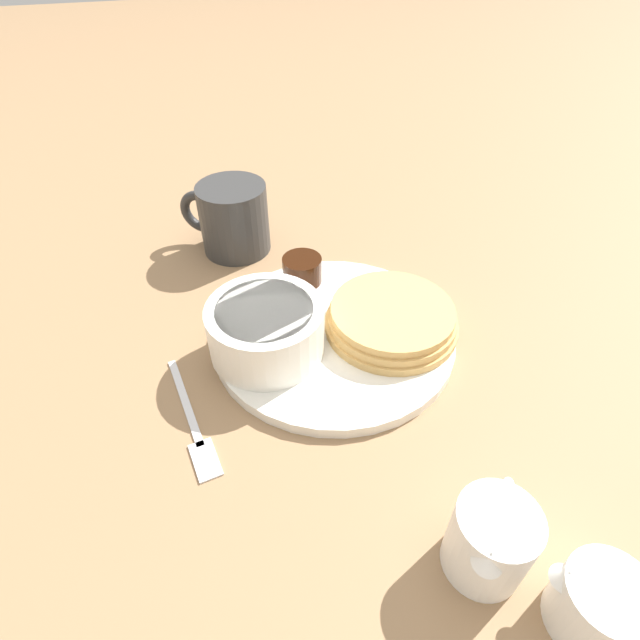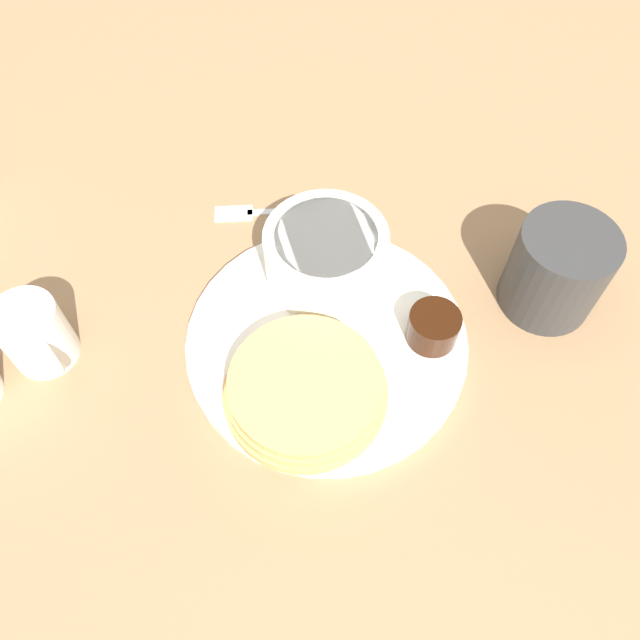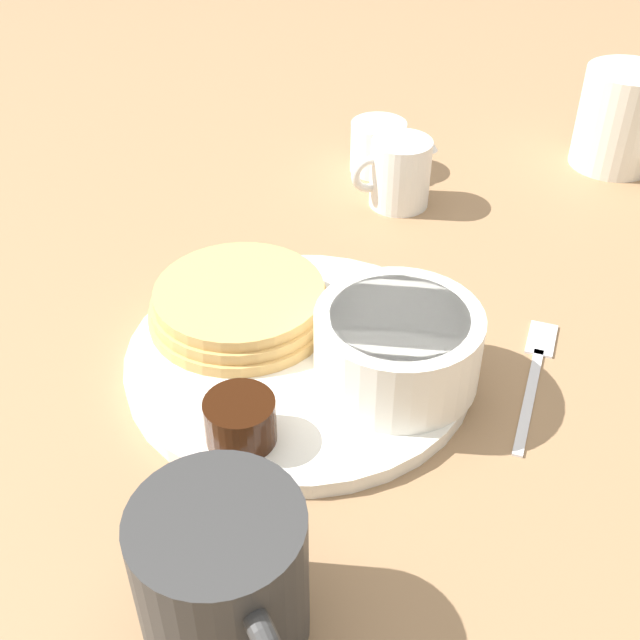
{
  "view_description": "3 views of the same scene",
  "coord_description": "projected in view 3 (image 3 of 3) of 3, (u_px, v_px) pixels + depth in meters",
  "views": [
    {
      "loc": [
        0.11,
        0.36,
        0.36
      ],
      "look_at": [
        0.02,
        0.0,
        0.03
      ],
      "focal_mm": 28.0,
      "sensor_mm": 36.0,
      "label": 1
    },
    {
      "loc": [
        -0.28,
        -0.03,
        0.48
      ],
      "look_at": [
        0.0,
        0.01,
        0.03
      ],
      "focal_mm": 35.0,
      "sensor_mm": 36.0,
      "label": 2
    },
    {
      "loc": [
        0.23,
        -0.37,
        0.38
      ],
      "look_at": [
        0.01,
        0.01,
        0.04
      ],
      "focal_mm": 45.0,
      "sensor_mm": 36.0,
      "label": 3
    }
  ],
  "objects": [
    {
      "name": "coffee_mug",
      "position": [
        224.0,
        580.0,
        0.39
      ],
      "size": [
        0.11,
        0.09,
        0.09
      ],
      "color": "#333333",
      "rests_on": "ground_plane"
    },
    {
      "name": "fork",
      "position": [
        536.0,
        367.0,
        0.57
      ],
      "size": [
        0.04,
        0.14,
        0.0
      ],
      "color": "silver",
      "rests_on": "ground_plane"
    },
    {
      "name": "pancake_stack",
      "position": [
        240.0,
        304.0,
        0.59
      ],
      "size": [
        0.14,
        0.14,
        0.03
      ],
      "color": "tan",
      "rests_on": "plate"
    },
    {
      "name": "bowl",
      "position": [
        397.0,
        344.0,
        0.53
      ],
      "size": [
        0.11,
        0.11,
        0.05
      ],
      "color": "white",
      "rests_on": "plate"
    },
    {
      "name": "creamer_pitcher_near",
      "position": [
        399.0,
        172.0,
        0.74
      ],
      "size": [
        0.06,
        0.07,
        0.07
      ],
      "color": "white",
      "rests_on": "ground_plane"
    },
    {
      "name": "ground_plane",
      "position": [
        300.0,
        364.0,
        0.58
      ],
      "size": [
        4.0,
        4.0,
        0.0
      ],
      "primitive_type": "plane",
      "color": "#93704C"
    },
    {
      "name": "syrup_cup",
      "position": [
        240.0,
        421.0,
        0.49
      ],
      "size": [
        0.04,
        0.04,
        0.03
      ],
      "color": "black",
      "rests_on": "plate"
    },
    {
      "name": "creamer_pitcher_far",
      "position": [
        378.0,
        146.0,
        0.8
      ],
      "size": [
        0.07,
        0.06,
        0.05
      ],
      "color": "white",
      "rests_on": "ground_plane"
    },
    {
      "name": "butter_ramekin",
      "position": [
        420.0,
        379.0,
        0.52
      ],
      "size": [
        0.04,
        0.04,
        0.04
      ],
      "color": "white",
      "rests_on": "plate"
    },
    {
      "name": "plate",
      "position": [
        300.0,
        357.0,
        0.57
      ],
      "size": [
        0.25,
        0.25,
        0.01
      ],
      "color": "white",
      "rests_on": "ground_plane"
    },
    {
      "name": "second_mug",
      "position": [
        622.0,
        119.0,
        0.79
      ],
      "size": [
        0.11,
        0.08,
        0.1
      ],
      "color": "silver",
      "rests_on": "ground_plane"
    }
  ]
}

